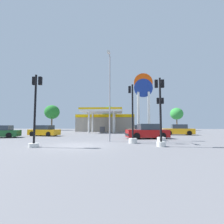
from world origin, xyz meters
The scene contains 16 objects.
ground_plane centered at (0.00, 0.00, 0.00)m, with size 90.00×90.00×0.00m, color slate.
gas_station centered at (-0.52, 24.26, 2.09)m, with size 12.42×12.20×4.39m.
station_pole_sign centered at (7.19, 19.18, 6.98)m, with size 3.51×0.56×11.20m.
car_0 centered at (5.88, 6.25, 0.72)m, with size 4.67×2.58×1.58m.
car_1 centered at (11.30, 12.83, 0.69)m, with size 4.47×2.40×1.53m.
car_2 centered at (6.04, 12.38, 0.65)m, with size 4.03×1.87×1.44m.
car_3 centered at (-7.09, 9.51, 0.64)m, with size 4.18×2.37×1.41m.
car_4 centered at (-10.77, 6.47, 0.64)m, with size 4.20×2.49×1.41m.
traffic_signal_0 centered at (5.87, -0.07, 1.95)m, with size 0.65×0.66×4.81m.
traffic_signal_1 centered at (-2.70, -0.91, 2.04)m, with size 0.67×0.69×4.93m.
traffic_signal_2 centered at (6.83, 3.99, 1.33)m, with size 0.78×0.78×4.15m.
traffic_signal_3 centered at (4.03, 1.78, 1.35)m, with size 0.68×0.70×4.81m.
tree_0 centered at (-15.37, 30.51, 4.76)m, with size 3.89×3.89×6.59m.
tree_1 centered at (-0.11, 30.33, 4.48)m, with size 3.70×3.70×6.17m.
tree_2 centered at (16.83, 30.45, 4.18)m, with size 3.15×3.15×5.67m.
corner_streetlamp centered at (2.09, 2.78, 4.61)m, with size 0.24×1.48×7.78m.
Camera 1 is at (3.23, -11.72, 1.52)m, focal length 26.37 mm.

